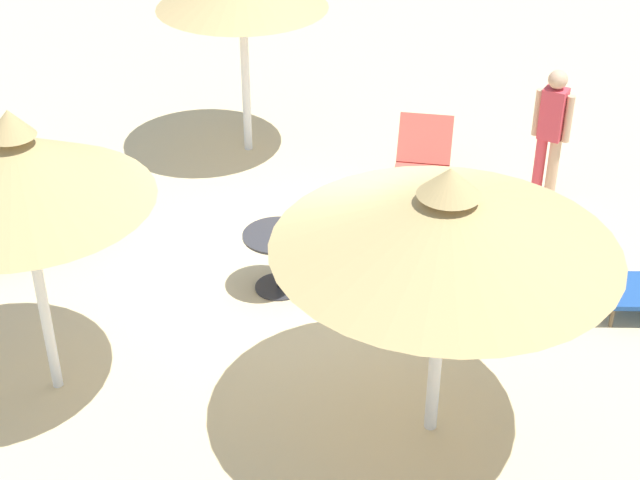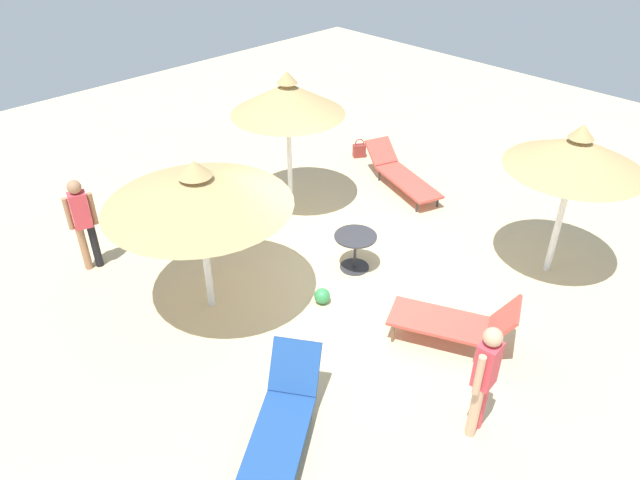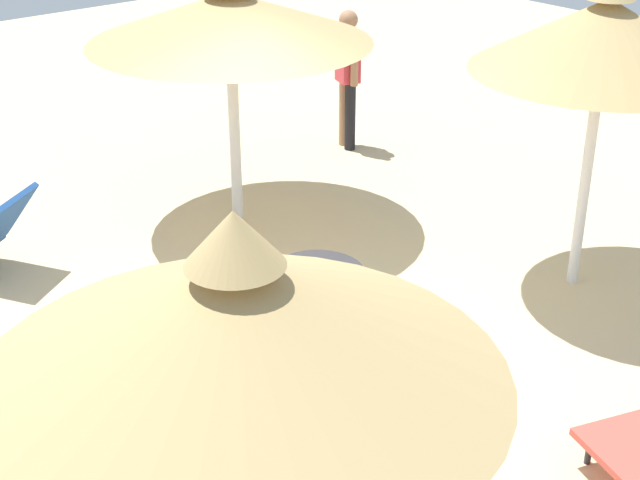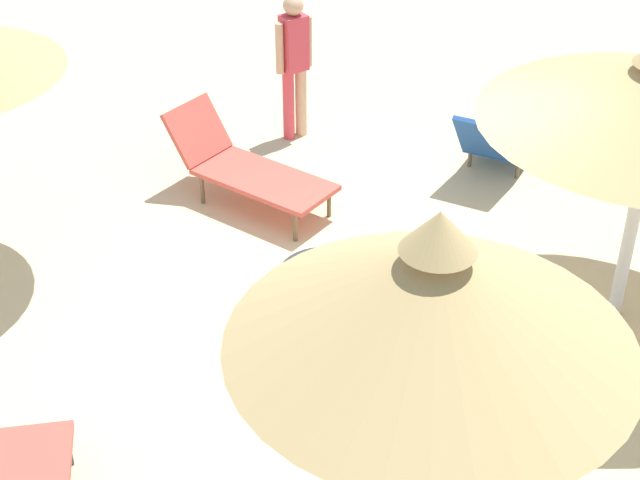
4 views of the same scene
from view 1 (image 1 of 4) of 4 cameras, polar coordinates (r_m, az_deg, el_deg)
The scene contains 7 objects.
ground at distance 10.10m, azimuth 0.35°, elevation -3.13°, with size 24.00×24.00×0.10m, color beige.
parasol_umbrella_near_right at distance 7.27m, azimuth 7.51°, elevation 1.11°, with size 2.70×2.70×2.50m.
parasol_umbrella_near_left at distance 7.97m, azimuth -17.44°, elevation 4.04°, with size 2.14×2.14×2.72m.
lounge_chair_front at distance 11.34m, azimuth 5.92°, elevation 3.71°, with size 1.34×1.87×0.89m.
person_standing_far_left at distance 11.56m, azimuth 13.52°, elevation 6.44°, with size 0.45×0.24×1.65m.
side_table_round at distance 9.84m, azimuth -2.49°, elevation -0.67°, with size 0.72×0.72×0.65m.
beach_ball at distance 9.71m, azimuth 3.50°, elevation -3.50°, with size 0.26×0.26×0.26m, color #338C4C.
Camera 1 is at (4.76, -6.75, 5.75)m, focal length 54.09 mm.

